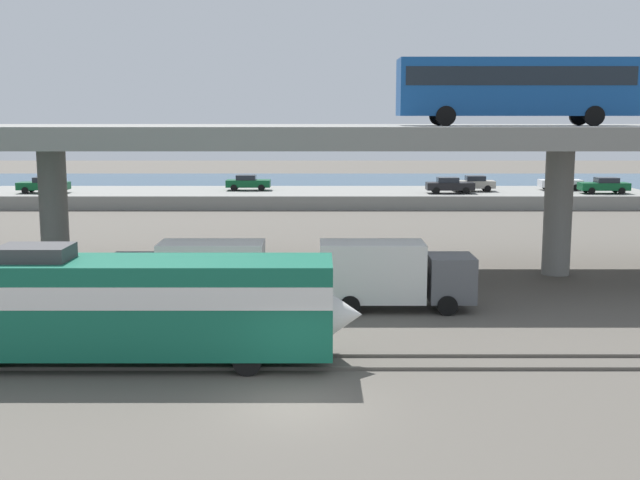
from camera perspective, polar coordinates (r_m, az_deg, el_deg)
ground_plane at (r=24.75m, az=-2.01°, el=-11.51°), size 260.00×260.00×0.00m
rail_strip_near at (r=27.80m, az=-1.81°, el=-9.06°), size 110.00×0.12×0.12m
rail_strip_far at (r=29.23m, az=-1.73°, el=-8.15°), size 110.00×0.12×0.12m
train_locomotive at (r=28.66m, az=-13.18°, el=-4.32°), size 16.22×3.04×4.18m
highway_overpass at (r=43.22m, az=-1.24°, el=7.11°), size 96.00×11.88×8.04m
transit_bus_on_overpass at (r=43.24m, az=13.38°, el=10.59°), size 12.00×2.68×3.40m
service_truck_west at (r=35.95m, az=4.87°, el=-2.36°), size 6.80×2.46×3.04m
service_truck_east at (r=36.26m, az=-9.23°, el=-2.35°), size 6.80×2.46×3.04m
pier_parking_lot at (r=78.60m, az=-0.78°, el=3.03°), size 64.65×10.96×1.28m
parked_car_0 at (r=82.59m, az=16.36°, el=3.94°), size 4.05×1.90×1.50m
parked_car_1 at (r=80.60m, az=-19.14°, el=3.70°), size 4.69×1.88×1.50m
parked_car_2 at (r=79.45m, az=10.55°, el=3.97°), size 4.10×1.84×1.50m
parked_car_3 at (r=76.96m, az=8.91°, el=3.86°), size 4.44×1.84×1.50m
parked_car_4 at (r=79.33m, az=-5.34°, el=4.07°), size 4.28×1.91×1.50m
parked_car_5 at (r=80.36m, az=19.21°, el=3.68°), size 4.52×1.86×1.50m
harbor_water at (r=101.56m, az=-0.66°, el=3.99°), size 140.00×36.00×0.01m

